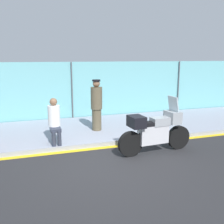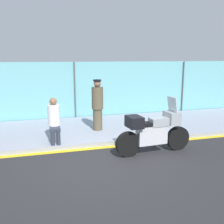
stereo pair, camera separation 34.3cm
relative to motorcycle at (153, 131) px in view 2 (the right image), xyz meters
The scene contains 7 objects.
ground_plane 1.71m from the motorcycle, 162.29° to the right, with size 120.00×120.00×0.00m, color #262628.
sidewalk 3.08m from the motorcycle, 119.95° to the left, with size 36.88×3.48×0.14m.
curb_paint_stripe 1.82m from the motorcycle, 152.21° to the left, with size 36.88×0.18×0.01m.
storefront_fence 4.74m from the motorcycle, 108.76° to the left, with size 35.04×0.17×2.41m.
motorcycle is the anchor object (origin of this frame).
officer_standing 2.50m from the motorcycle, 115.25° to the left, with size 0.39×0.39×1.73m.
person_seated_on_curb 2.90m from the motorcycle, 152.18° to the left, with size 0.35×0.66×1.31m.
Camera 2 is at (-1.45, -5.82, 2.61)m, focal length 42.00 mm.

